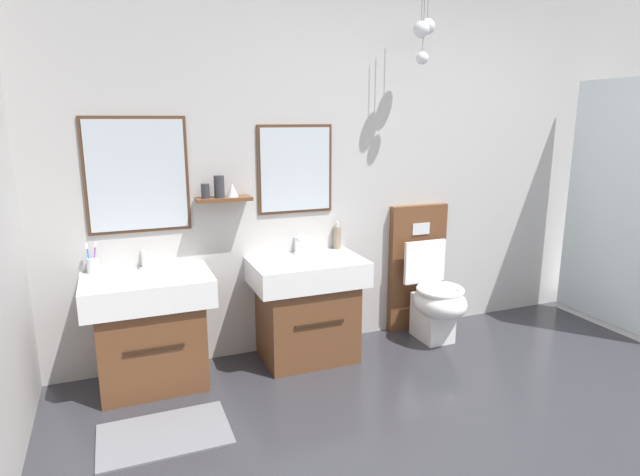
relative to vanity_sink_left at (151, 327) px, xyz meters
The scene contains 10 objects.
wall_back 2.16m from the vanity_sink_left, ahead, with size 5.43×0.45×2.68m.
bath_mat 0.72m from the vanity_sink_left, 90.00° to the right, with size 0.68×0.44×0.01m, color slate.
vanity_sink_left is the anchor object (origin of this frame).
tap_on_left_sink 0.45m from the vanity_sink_left, 90.00° to the left, with size 0.03×0.13×0.11m.
vanity_sink_right 1.04m from the vanity_sink_left, ahead, with size 0.76×0.52×0.72m.
tap_on_right_sink 1.13m from the vanity_sink_left, 10.55° to the left, with size 0.03×0.13×0.11m.
toilet 2.04m from the vanity_sink_left, ahead, with size 0.48×0.62×1.00m.
toothbrush_cup 0.52m from the vanity_sink_left, 149.07° to the left, with size 0.07×0.07×0.20m.
soap_dispenser 1.43m from the vanity_sink_left, ahead, with size 0.06×0.06×0.20m.
shower_tray 3.80m from the vanity_sink_left, ahead, with size 1.03×0.88×1.95m.
Camera 1 is at (-2.08, -1.48, 1.65)m, focal length 29.41 mm.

